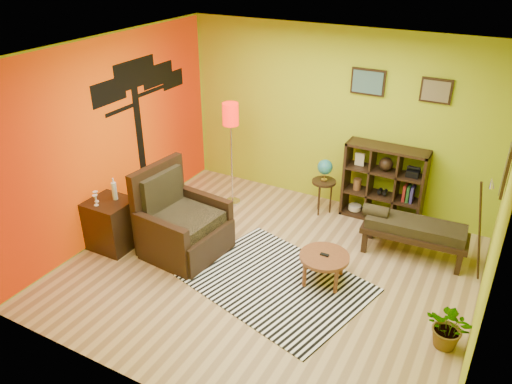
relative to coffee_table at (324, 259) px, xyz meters
The scene contains 11 objects.
ground 0.80m from the coffee_table, 168.26° to the right, with size 5.00×5.00×0.00m, color tan.
room_shell 1.68m from the coffee_table, behind, with size 5.04×4.54×2.82m.
zebra_rug 0.68m from the coffee_table, 146.70° to the right, with size 2.15×1.61×0.01m, color white.
coffee_table is the anchor object (origin of this frame).
armchair 2.02m from the coffee_table, behind, with size 1.10×1.10×1.22m.
side_cabinet 2.98m from the coffee_table, 167.31° to the right, with size 0.60×0.55×1.03m.
floor_lamp 2.64m from the coffee_table, 149.09° to the left, with size 0.25×0.25×1.69m.
globe_table 1.81m from the coffee_table, 112.00° to the left, with size 0.37×0.37×0.90m.
cube_shelf 1.91m from the coffee_table, 83.77° to the left, with size 1.20×0.35×1.20m.
bench 1.39m from the coffee_table, 53.75° to the left, with size 1.43×0.58×0.64m.
potted_plant 1.66m from the coffee_table, 15.32° to the right, with size 0.47×0.53×0.41m, color #26661E.
Camera 1 is at (2.40, -4.78, 3.94)m, focal length 35.00 mm.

